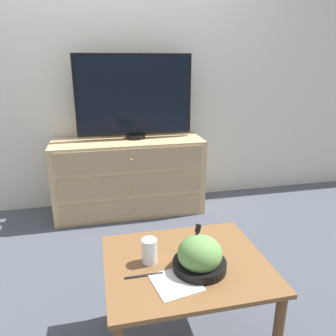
# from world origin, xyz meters

# --- Properties ---
(ground_plane) EXTENTS (12.00, 12.00, 0.00)m
(ground_plane) POSITION_xyz_m (0.00, 0.00, 0.00)
(ground_plane) COLOR #474C56
(wall_back) EXTENTS (12.00, 0.05, 2.60)m
(wall_back) POSITION_xyz_m (0.00, 0.03, 1.30)
(wall_back) COLOR silver
(wall_back) RESTS_ON ground_plane
(dresser) EXTENTS (1.31, 0.46, 0.67)m
(dresser) POSITION_xyz_m (0.13, -0.25, 0.34)
(dresser) COLOR tan
(dresser) RESTS_ON ground_plane
(tv) EXTENTS (1.00, 0.17, 0.72)m
(tv) POSITION_xyz_m (0.21, -0.19, 1.04)
(tv) COLOR black
(tv) RESTS_ON dresser
(coffee_table) EXTENTS (0.72, 0.61, 0.48)m
(coffee_table) POSITION_xyz_m (0.22, -1.84, 0.40)
(coffee_table) COLOR brown
(coffee_table) RESTS_ON ground_plane
(takeout_bowl) EXTENTS (0.23, 0.23, 0.19)m
(takeout_bowl) POSITION_xyz_m (0.26, -1.90, 0.54)
(takeout_bowl) COLOR black
(takeout_bowl) RESTS_ON coffee_table
(drink_cup) EXTENTS (0.07, 0.07, 0.11)m
(drink_cup) POSITION_xyz_m (0.06, -1.80, 0.53)
(drink_cup) COLOR beige
(drink_cup) RESTS_ON coffee_table
(napkin) EXTENTS (0.21, 0.21, 0.00)m
(napkin) POSITION_xyz_m (0.14, -1.97, 0.48)
(napkin) COLOR white
(napkin) RESTS_ON coffee_table
(knife) EXTENTS (0.16, 0.01, 0.01)m
(knife) POSITION_xyz_m (0.02, -1.90, 0.48)
(knife) COLOR black
(knife) RESTS_ON coffee_table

